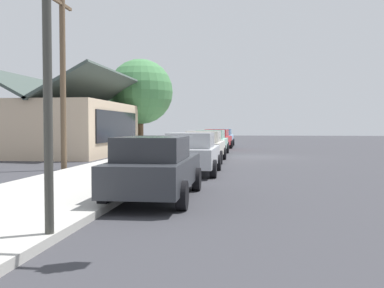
{
  "coord_description": "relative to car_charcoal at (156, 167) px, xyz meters",
  "views": [
    {
      "loc": [
        -26.67,
        0.51,
        1.85
      ],
      "look_at": [
        -2.66,
        3.54,
        0.87
      ],
      "focal_mm": 41.78,
      "sensor_mm": 36.0,
      "label": 1
    }
  ],
  "objects": [
    {
      "name": "car_skyblue",
      "position": [
        29.36,
        0.01,
        0.0
      ],
      "size": [
        4.82,
        2.05,
        1.59
      ],
      "rotation": [
        0.0,
        0.0,
        -0.0
      ],
      "color": "#8CB7E0",
      "rests_on": "ground"
    },
    {
      "name": "sidewalk_curb",
      "position": [
        15.69,
        2.79,
        -0.74
      ],
      "size": [
        60.0,
        4.2,
        0.16
      ],
      "primitive_type": "cube",
      "color": "#B2AFA8",
      "rests_on": "ground"
    },
    {
      "name": "fire_hydrant_red",
      "position": [
        18.15,
        1.39,
        -0.32
      ],
      "size": [
        0.22,
        0.22,
        0.71
      ],
      "color": "red",
      "rests_on": "sidewalk_curb"
    },
    {
      "name": "car_charcoal",
      "position": [
        0.0,
        0.0,
        0.0
      ],
      "size": [
        4.86,
        1.99,
        1.59
      ],
      "rotation": [
        0.0,
        0.0,
        0.01
      ],
      "color": "#2D3035",
      "rests_on": "ground"
    },
    {
      "name": "traffic_light_main",
      "position": [
        -4.38,
        -0.27,
        2.68
      ],
      "size": [
        0.37,
        2.79,
        5.2
      ],
      "color": "#383833",
      "rests_on": "ground"
    },
    {
      "name": "shade_tree",
      "position": [
        23.36,
        6.1,
        3.71
      ],
      "size": [
        5.08,
        5.08,
        7.08
      ],
      "color": "brown",
      "rests_on": "ground"
    },
    {
      "name": "car_cherry",
      "position": [
        23.94,
        0.08,
        0.0
      ],
      "size": [
        4.94,
        2.21,
        1.59
      ],
      "rotation": [
        0.0,
        0.0,
        -0.05
      ],
      "color": "red",
      "rests_on": "ground"
    },
    {
      "name": "utility_pole_wooden",
      "position": [
        6.91,
        5.39,
        3.11
      ],
      "size": [
        1.8,
        0.24,
        7.5
      ],
      "color": "brown",
      "rests_on": "ground"
    },
    {
      "name": "storefront_building",
      "position": [
        16.27,
        9.17,
        0.99
      ],
      "size": [
        10.94,
        6.98,
        5.23
      ],
      "color": "#CCB293",
      "rests_on": "ground"
    },
    {
      "name": "ground_plane",
      "position": [
        15.69,
        -2.81,
        -0.82
      ],
      "size": [
        120.0,
        120.0,
        0.0
      ],
      "primitive_type": "plane",
      "color": "#38383D"
    },
    {
      "name": "car_silver",
      "position": [
        6.01,
        -0.17,
        -0.0
      ],
      "size": [
        4.38,
        2.06,
        1.59
      ],
      "rotation": [
        0.0,
        0.0,
        0.0
      ],
      "color": "silver",
      "rests_on": "ground"
    },
    {
      "name": "car_seafoam",
      "position": [
        17.68,
        0.06,
        0.0
      ],
      "size": [
        4.7,
        2.13,
        1.59
      ],
      "rotation": [
        0.0,
        0.0,
        -0.01
      ],
      "color": "#9ED1BC",
      "rests_on": "ground"
    },
    {
      "name": "car_ivory",
      "position": [
        11.93,
        -0.08,
        -0.0
      ],
      "size": [
        4.69,
        2.06,
        1.59
      ],
      "rotation": [
        0.0,
        0.0,
        -0.01
      ],
      "color": "silver",
      "rests_on": "ground"
    }
  ]
}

